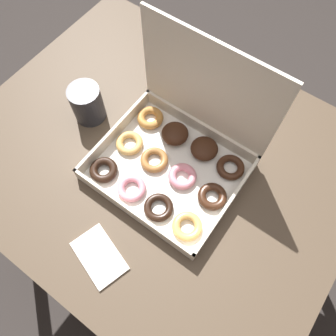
{
  "coord_description": "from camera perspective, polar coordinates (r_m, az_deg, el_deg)",
  "views": [
    {
      "loc": [
        0.27,
        -0.32,
        1.55
      ],
      "look_at": [
        0.05,
        -0.03,
        0.78
      ],
      "focal_mm": 35.0,
      "sensor_mm": 36.0,
      "label": 1
    }
  ],
  "objects": [
    {
      "name": "ground_plane",
      "position": [
        1.6,
        -1.06,
        -10.28
      ],
      "size": [
        8.0,
        8.0,
        0.0
      ],
      "primitive_type": "plane",
      "color": "#2D2826"
    },
    {
      "name": "dining_table",
      "position": [
        0.99,
        -1.68,
        -0.53
      ],
      "size": [
        1.05,
        0.86,
        0.76
      ],
      "color": "#4C3D2D",
      "rests_on": "ground_plane"
    },
    {
      "name": "donut_box",
      "position": [
        0.84,
        1.68,
        3.22
      ],
      "size": [
        0.37,
        0.32,
        0.33
      ],
      "color": "silver",
      "rests_on": "dining_table"
    },
    {
      "name": "coffee_mug",
      "position": [
        0.94,
        -13.92,
        10.91
      ],
      "size": [
        0.09,
        0.09,
        0.11
      ],
      "color": "#232328",
      "rests_on": "dining_table"
    },
    {
      "name": "paper_napkin",
      "position": [
        0.82,
        -11.86,
        -14.76
      ],
      "size": [
        0.15,
        0.12,
        0.01
      ],
      "color": "silver",
      "rests_on": "dining_table"
    }
  ]
}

